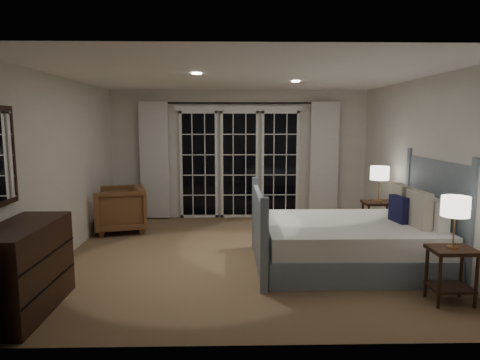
{
  "coord_description": "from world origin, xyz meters",
  "views": [
    {
      "loc": [
        -0.18,
        -5.91,
        1.88
      ],
      "look_at": [
        -0.04,
        0.24,
        1.05
      ],
      "focal_mm": 32.0,
      "sensor_mm": 36.0,
      "label": 1
    }
  ],
  "objects_px": {
    "bed": "(352,240)",
    "nightstand_left": "(451,267)",
    "lamp_right": "(380,174)",
    "lamp_left": "(455,207)",
    "armchair": "(120,209)",
    "dresser": "(23,269)",
    "nightstand_right": "(378,215)"
  },
  "relations": [
    {
      "from": "bed",
      "to": "nightstand_left",
      "type": "distance_m",
      "value": 1.38
    },
    {
      "from": "lamp_right",
      "to": "bed",
      "type": "bearing_deg",
      "value": -121.67
    },
    {
      "from": "lamp_left",
      "to": "armchair",
      "type": "height_order",
      "value": "lamp_left"
    },
    {
      "from": "armchair",
      "to": "lamp_right",
      "type": "bearing_deg",
      "value": 66.11
    },
    {
      "from": "bed",
      "to": "lamp_right",
      "type": "bearing_deg",
      "value": 58.33
    },
    {
      "from": "dresser",
      "to": "armchair",
      "type": "bearing_deg",
      "value": 87.67
    },
    {
      "from": "armchair",
      "to": "dresser",
      "type": "distance_m",
      "value": 3.2
    },
    {
      "from": "nightstand_left",
      "to": "lamp_left",
      "type": "distance_m",
      "value": 0.64
    },
    {
      "from": "lamp_left",
      "to": "armchair",
      "type": "relative_size",
      "value": 0.63
    },
    {
      "from": "nightstand_right",
      "to": "lamp_left",
      "type": "height_order",
      "value": "lamp_left"
    },
    {
      "from": "bed",
      "to": "dresser",
      "type": "xyz_separation_m",
      "value": [
        -3.64,
        -1.31,
        0.1
      ]
    },
    {
      "from": "bed",
      "to": "nightstand_left",
      "type": "xyz_separation_m",
      "value": [
        0.71,
        -1.18,
        0.04
      ]
    },
    {
      "from": "bed",
      "to": "dresser",
      "type": "height_order",
      "value": "bed"
    },
    {
      "from": "nightstand_left",
      "to": "lamp_right",
      "type": "bearing_deg",
      "value": 88.33
    },
    {
      "from": "bed",
      "to": "nightstand_left",
      "type": "height_order",
      "value": "bed"
    },
    {
      "from": "lamp_right",
      "to": "armchair",
      "type": "xyz_separation_m",
      "value": [
        -4.29,
        0.62,
        -0.68
      ]
    },
    {
      "from": "nightstand_right",
      "to": "armchair",
      "type": "relative_size",
      "value": 0.72
    },
    {
      "from": "dresser",
      "to": "nightstand_right",
      "type": "bearing_deg",
      "value": 30.22
    },
    {
      "from": "bed",
      "to": "armchair",
      "type": "height_order",
      "value": "bed"
    },
    {
      "from": "lamp_left",
      "to": "armchair",
      "type": "xyz_separation_m",
      "value": [
        -4.22,
        3.06,
        -0.63
      ]
    },
    {
      "from": "bed",
      "to": "lamp_right",
      "type": "relative_size",
      "value": 4.2
    },
    {
      "from": "lamp_right",
      "to": "armchair",
      "type": "distance_m",
      "value": 4.39
    },
    {
      "from": "dresser",
      "to": "lamp_left",
      "type": "bearing_deg",
      "value": 1.75
    },
    {
      "from": "nightstand_left",
      "to": "armchair",
      "type": "relative_size",
      "value": 0.68
    },
    {
      "from": "nightstand_left",
      "to": "lamp_left",
      "type": "xyz_separation_m",
      "value": [
        0.0,
        -0.0,
        0.64
      ]
    },
    {
      "from": "lamp_left",
      "to": "dresser",
      "type": "height_order",
      "value": "lamp_left"
    },
    {
      "from": "nightstand_right",
      "to": "dresser",
      "type": "xyz_separation_m",
      "value": [
        -4.42,
        -2.58,
        0.04
      ]
    },
    {
      "from": "nightstand_right",
      "to": "lamp_right",
      "type": "height_order",
      "value": "lamp_right"
    },
    {
      "from": "nightstand_right",
      "to": "lamp_right",
      "type": "distance_m",
      "value": 0.67
    },
    {
      "from": "lamp_left",
      "to": "bed",
      "type": "bearing_deg",
      "value": 121.09
    },
    {
      "from": "nightstand_right",
      "to": "armchair",
      "type": "xyz_separation_m",
      "value": [
        -4.29,
        0.62,
        -0.02
      ]
    },
    {
      "from": "bed",
      "to": "lamp_left",
      "type": "height_order",
      "value": "bed"
    }
  ]
}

